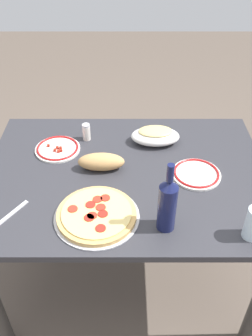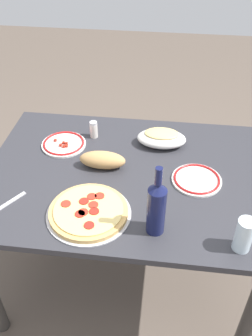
{
  "view_description": "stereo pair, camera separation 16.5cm",
  "coord_description": "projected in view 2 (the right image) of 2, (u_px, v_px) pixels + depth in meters",
  "views": [
    {
      "loc": [
        -0.0,
        -1.28,
        1.81
      ],
      "look_at": [
        0.0,
        0.0,
        0.76
      ],
      "focal_mm": 39.62,
      "sensor_mm": 36.0,
      "label": 1
    },
    {
      "loc": [
        0.16,
        -1.27,
        1.81
      ],
      "look_at": [
        0.0,
        0.0,
        0.76
      ],
      "focal_mm": 39.62,
      "sensor_mm": 36.0,
      "label": 2
    }
  ],
  "objects": [
    {
      "name": "side_plate_near",
      "position": [
        64.0,
        144.0,
        1.83
      ],
      "size": [
        0.22,
        0.22,
        0.02
      ],
      "color": "white",
      "rests_on": "dining_table"
    },
    {
      "name": "fork_right",
      "position": [
        8.0,
        203.0,
        1.51
      ],
      "size": [
        0.11,
        0.15,
        0.0
      ],
      "primitive_type": "cube",
      "rotation": [
        0.0,
        0.0,
        4.13
      ],
      "color": "#B7B7BC",
      "rests_on": "dining_table"
    },
    {
      "name": "water_glass",
      "position": [
        244.0,
        235.0,
        1.3
      ],
      "size": [
        0.07,
        0.07,
        0.14
      ],
      "primitive_type": "cylinder",
      "color": "silver",
      "rests_on": "dining_table"
    },
    {
      "name": "wine_bottle",
      "position": [
        156.0,
        207.0,
        1.33
      ],
      "size": [
        0.07,
        0.07,
        0.3
      ],
      "color": "#141942",
      "rests_on": "dining_table"
    },
    {
      "name": "side_plate_far",
      "position": [
        197.0,
        179.0,
        1.62
      ],
      "size": [
        0.22,
        0.22,
        0.02
      ],
      "color": "white",
      "rests_on": "dining_table"
    },
    {
      "name": "spice_shaker",
      "position": [
        94.0,
        130.0,
        1.87
      ],
      "size": [
        0.04,
        0.04,
        0.09
      ],
      "color": "silver",
      "rests_on": "dining_table"
    },
    {
      "name": "pepperoni_pizza",
      "position": [
        89.0,
        212.0,
        1.46
      ],
      "size": [
        0.34,
        0.34,
        0.03
      ],
      "color": "#B7B7BC",
      "rests_on": "dining_table"
    },
    {
      "name": "dining_table",
      "position": [
        126.0,
        192.0,
        1.74
      ],
      "size": [
        1.28,
        0.93,
        0.73
      ],
      "color": "#2D2D33",
      "rests_on": "ground"
    },
    {
      "name": "baked_pasta_dish",
      "position": [
        162.0,
        138.0,
        1.81
      ],
      "size": [
        0.24,
        0.15,
        0.08
      ],
      "color": "white",
      "rests_on": "dining_table"
    },
    {
      "name": "ground_plane",
      "position": [
        126.0,
        271.0,
        2.13
      ],
      "size": [
        8.0,
        8.0,
        0.0
      ],
      "primitive_type": "plane",
      "color": "brown",
      "rests_on": "ground"
    },
    {
      "name": "bread_loaf",
      "position": [
        102.0,
        160.0,
        1.68
      ],
      "size": [
        0.21,
        0.09,
        0.08
      ],
      "primitive_type": "ellipsoid",
      "color": "tan",
      "rests_on": "dining_table"
    }
  ]
}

